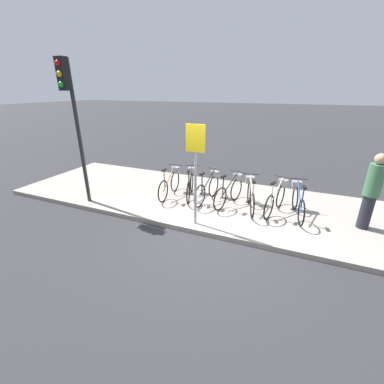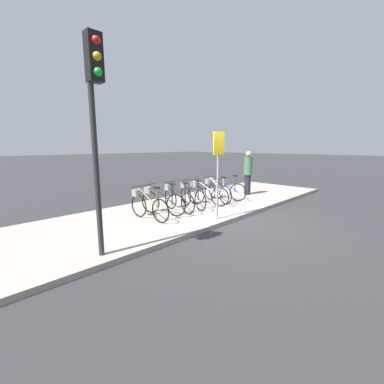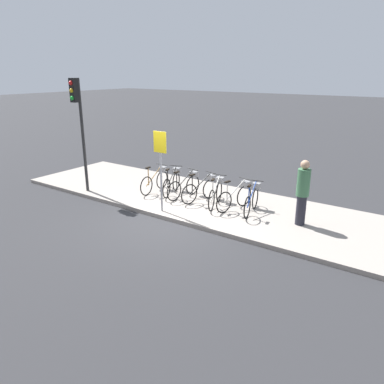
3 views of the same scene
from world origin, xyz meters
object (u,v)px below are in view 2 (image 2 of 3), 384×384
Objects in this scene: parked_bicycle_2 at (177,197)px; parked_bicycle_3 at (191,195)px; parked_bicycle_1 at (160,200)px; parked_bicycle_6 at (224,188)px; parked_bicycle_5 at (216,190)px; parked_bicycle_0 at (147,204)px; pedestrian at (248,172)px; sign_post at (218,161)px; traffic_light at (95,104)px; parked_bicycle_4 at (205,193)px.

parked_bicycle_2 is 0.65m from parked_bicycle_3.
parked_bicycle_1 and parked_bicycle_6 have the same top height.
parked_bicycle_3 is at bearing -3.02° from parked_bicycle_1.
parked_bicycle_1 and parked_bicycle_5 have the same top height.
pedestrian reaches higher than parked_bicycle_0.
sign_post is (-1.72, -1.44, 1.19)m from parked_bicycle_5.
parked_bicycle_2 is 0.41× the size of traffic_light.
parked_bicycle_0 and parked_bicycle_5 have the same top height.
parked_bicycle_3 is 0.40× the size of traffic_light.
parked_bicycle_1 is at bearing 14.75° from parked_bicycle_0.
parked_bicycle_1 is 0.99× the size of parked_bicycle_5.
parked_bicycle_4 is (0.58, -0.10, 0.00)m from parked_bicycle_3.
parked_bicycle_4 is 0.40× the size of traffic_light.
parked_bicycle_2 is at bearing 179.47° from parked_bicycle_5.
parked_bicycle_1 is 4.53m from pedestrian.
pedestrian is at bearing -1.39° from parked_bicycle_2.
traffic_light reaches higher than parked_bicycle_0.
parked_bicycle_6 is at bearing -0.84° from parked_bicycle_3.
parked_bicycle_1 is 0.61m from parked_bicycle_2.
parked_bicycle_0 is 1.01× the size of parked_bicycle_6.
pedestrian is (3.25, -0.10, 0.52)m from parked_bicycle_3.
parked_bicycle_1 is 0.83× the size of pedestrian.
parked_bicycle_2 and parked_bicycle_5 have the same top height.
parked_bicycle_0 is at bearing -177.20° from parked_bicycle_3.
parked_bicycle_4 is at bearing -5.15° from parked_bicycle_1.
sign_post reaches higher than parked_bicycle_3.
parked_bicycle_1 is at bearing 173.05° from parked_bicycle_2.
parked_bicycle_4 is 0.98× the size of parked_bicycle_6.
parked_bicycle_3 is (0.65, 0.01, 0.00)m from parked_bicycle_2.
parked_bicycle_3 is at bearing 2.80° from parked_bicycle_0.
parked_bicycle_3 is 1.94m from sign_post.
sign_post reaches higher than pedestrian.
parked_bicycle_1 is at bearing 176.98° from parked_bicycle_3.
traffic_light is 3.55m from sign_post.
pedestrian is at bearing -2.21° from parked_bicycle_5.
parked_bicycle_0 is 2.43m from parked_bicycle_4.
parked_bicycle_5 is 2.54m from sign_post.
parked_bicycle_2 is at bearing 179.56° from parked_bicycle_6.
parked_bicycle_3 and parked_bicycle_4 have the same top height.
traffic_light is (-5.10, -1.49, 2.27)m from parked_bicycle_5.
parked_bicycle_5 is (1.90, -0.02, 0.00)m from parked_bicycle_2.
sign_post is (-1.05, -1.37, 1.19)m from parked_bicycle_4.
parked_bicycle_1 is (0.59, 0.16, 0.00)m from parked_bicycle_0.
parked_bicycle_4 is 0.63× the size of sign_post.
parked_bicycle_2 is at bearing 3.95° from parked_bicycle_0.
parked_bicycle_1 is at bearing 178.26° from parked_bicycle_6.
parked_bicycle_5 is at bearing 177.79° from pedestrian.
parked_bicycle_4 is at bearing -176.47° from parked_bicycle_6.
parked_bicycle_1 is 0.97× the size of parked_bicycle_2.
traffic_light is (-7.10, -1.41, 1.75)m from pedestrian.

